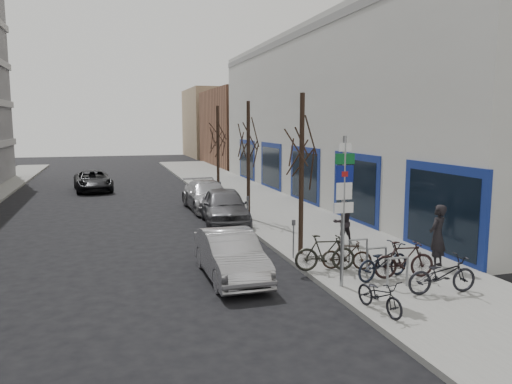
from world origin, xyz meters
TOP-DOWN VIEW (x-y plane):
  - ground at (0.00, 0.00)m, footprint 120.00×120.00m
  - sidewalk_east at (4.50, 10.00)m, footprint 5.00×70.00m
  - commercial_building at (17.00, 16.00)m, footprint 20.00×32.00m
  - brick_building_far at (13.00, 40.00)m, footprint 12.00×14.00m
  - tan_building_far at (13.50, 55.00)m, footprint 13.00×12.00m
  - highway_sign_pole at (2.40, -0.01)m, footprint 0.55×0.10m
  - bike_rack at (3.80, 0.60)m, footprint 0.66×2.26m
  - tree_near at (2.60, 3.50)m, footprint 1.80×1.80m
  - tree_mid at (2.60, 10.00)m, footprint 1.80×1.80m
  - tree_far at (2.60, 16.50)m, footprint 1.80×1.80m
  - meter_front at (2.15, 3.00)m, footprint 0.10×0.08m
  - meter_mid at (2.15, 8.50)m, footprint 0.10×0.08m
  - meter_back at (2.15, 14.00)m, footprint 0.10×0.08m
  - bike_near_left at (2.41, -1.96)m, footprint 0.72×1.61m
  - bike_near_right at (4.40, 0.12)m, footprint 1.87×0.76m
  - bike_mid_curb at (3.80, 0.24)m, footprint 2.02×1.12m
  - bike_mid_inner at (2.55, 1.42)m, footprint 1.91×0.87m
  - bike_far_curb at (4.62, -1.28)m, footprint 1.94×0.73m
  - bike_far_inner at (3.23, 1.35)m, footprint 1.56×0.99m
  - parked_car_front at (-0.20, 2.00)m, footprint 1.50×4.21m
  - parked_car_mid at (1.40, 9.69)m, footprint 2.45×4.98m
  - parked_car_back at (1.40, 13.67)m, footprint 2.26×5.22m
  - lane_car at (-4.54, 23.03)m, footprint 2.76×5.15m
  - pedestrian_near at (5.98, 0.80)m, footprint 0.84×0.75m
  - pedestrian_far at (4.62, 4.46)m, footprint 0.60×0.43m

SIDE VIEW (x-z plane):
  - ground at x=0.00m, z-range 0.00..0.00m
  - sidewalk_east at x=4.50m, z-range 0.00..0.15m
  - bike_far_inner at x=3.23m, z-range 0.15..1.07m
  - bike_near_left at x=2.41m, z-range 0.15..1.10m
  - bike_rack at x=3.80m, z-range 0.24..1.07m
  - lane_car at x=-4.54m, z-range 0.00..1.38m
  - parked_car_front at x=-0.20m, z-range 0.00..1.38m
  - bike_near_right at x=4.40m, z-range 0.15..1.25m
  - bike_mid_inner at x=2.55m, z-range 0.15..1.27m
  - bike_far_curb at x=4.62m, z-range 0.15..1.31m
  - bike_mid_curb at x=3.80m, z-range 0.15..1.33m
  - parked_car_back at x=1.40m, z-range 0.00..1.50m
  - parked_car_mid at x=1.40m, z-range 0.00..1.64m
  - meter_front at x=2.15m, z-range 0.28..1.55m
  - meter_mid at x=2.15m, z-range 0.28..1.55m
  - meter_back at x=2.15m, z-range 0.28..1.55m
  - pedestrian_far at x=4.62m, z-range 0.15..1.71m
  - pedestrian_near at x=5.98m, z-range 0.15..2.09m
  - highway_sign_pole at x=2.40m, z-range 0.36..4.56m
  - brick_building_far at x=13.00m, z-range 0.00..8.00m
  - tree_near at x=2.60m, z-range 1.35..6.85m
  - tree_mid at x=2.60m, z-range 1.35..6.85m
  - tree_far at x=2.60m, z-range 1.35..6.85m
  - tan_building_far at x=13.50m, z-range 0.00..9.00m
  - commercial_building at x=17.00m, z-range 0.00..10.00m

